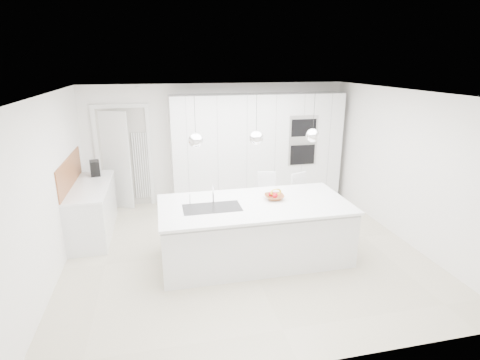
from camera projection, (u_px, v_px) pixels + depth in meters
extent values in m
plane|color=beige|center=(244.00, 250.00, 6.09)|extent=(5.50, 5.50, 0.00)
plane|color=white|center=(218.00, 143.00, 8.04)|extent=(5.50, 0.00, 5.50)
plane|color=white|center=(50.00, 189.00, 5.14)|extent=(0.00, 5.00, 5.00)
plane|color=white|center=(245.00, 93.00, 5.33)|extent=(5.50, 5.50, 0.00)
cube|color=white|center=(257.00, 149.00, 7.95)|extent=(3.60, 0.60, 2.30)
cube|color=white|center=(112.00, 161.00, 7.58)|extent=(0.76, 0.38, 2.00)
cube|color=white|center=(93.00, 210.00, 6.57)|extent=(0.60, 1.80, 0.86)
cube|color=white|center=(90.00, 186.00, 6.43)|extent=(0.62, 1.82, 0.04)
cube|color=#A45F33|center=(70.00, 172.00, 6.29)|extent=(0.02, 1.80, 0.50)
cube|color=white|center=(255.00, 233.00, 5.70)|extent=(2.80, 1.20, 0.86)
cube|color=white|center=(254.00, 204.00, 5.61)|extent=(2.84, 1.40, 0.04)
cylinder|color=white|center=(213.00, 193.00, 5.57)|extent=(0.02, 0.02, 0.30)
sphere|color=white|center=(196.00, 141.00, 5.08)|extent=(0.20, 0.20, 0.20)
sphere|color=white|center=(256.00, 138.00, 5.25)|extent=(0.20, 0.20, 0.20)
sphere|color=white|center=(313.00, 136.00, 5.43)|extent=(0.20, 0.20, 0.20)
imported|color=#A45F33|center=(274.00, 197.00, 5.75)|extent=(0.32, 0.32, 0.07)
cube|color=black|center=(95.00, 168.00, 6.93)|extent=(0.21, 0.28, 0.28)
sphere|color=red|center=(271.00, 194.00, 5.78)|extent=(0.08, 0.08, 0.08)
sphere|color=red|center=(275.00, 196.00, 5.70)|extent=(0.07, 0.07, 0.07)
sphere|color=red|center=(275.00, 195.00, 5.71)|extent=(0.08, 0.08, 0.08)
torus|color=gold|center=(276.00, 192.00, 5.73)|extent=(0.23, 0.17, 0.21)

